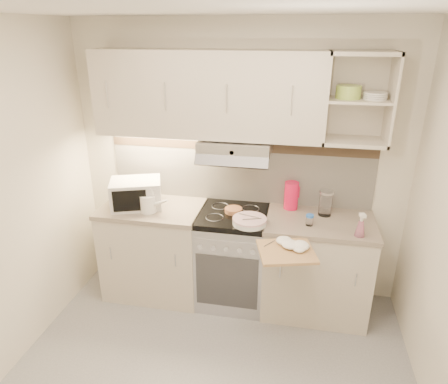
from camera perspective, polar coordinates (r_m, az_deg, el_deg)
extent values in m
cube|color=beige|center=(3.65, 2.16, 3.93)|extent=(3.00, 0.04, 2.50)
cube|color=white|center=(2.10, -3.99, 24.98)|extent=(3.00, 2.80, 0.04)
cube|color=silver|center=(3.66, 2.13, 3.44)|extent=(2.40, 0.02, 0.64)
cube|color=#3D2E21|center=(3.59, 2.16, 6.42)|extent=(2.40, 0.01, 0.08)
cube|color=beige|center=(3.39, -2.45, 13.78)|extent=(1.90, 0.34, 0.70)
cube|color=beige|center=(3.32, 18.65, 12.51)|extent=(0.50, 0.34, 0.70)
cylinder|color=#91B144|center=(3.30, 17.35, 13.49)|extent=(0.19, 0.19, 0.10)
cylinder|color=silver|center=(3.33, 20.80, 12.76)|extent=(0.18, 0.18, 0.06)
cube|color=#B7B7BC|center=(3.40, 1.68, 6.57)|extent=(0.60, 0.40, 0.12)
cube|color=beige|center=(3.91, -9.76, -8.31)|extent=(0.90, 0.60, 0.86)
cube|color=gray|center=(3.71, -10.21, -2.30)|extent=(0.92, 0.62, 0.04)
cube|color=beige|center=(3.70, 12.95, -10.50)|extent=(0.90, 0.60, 0.86)
cube|color=gray|center=(3.48, 13.58, -4.25)|extent=(0.92, 0.62, 0.04)
cube|color=#B7B7BC|center=(3.74, 1.24, -9.62)|extent=(0.60, 0.58, 0.85)
cube|color=black|center=(3.52, 1.30, -3.39)|extent=(0.60, 0.60, 0.05)
cube|color=silver|center=(3.68, -12.44, -0.19)|extent=(0.52, 0.46, 0.25)
cube|color=black|center=(3.55, -13.45, -1.17)|extent=(0.27, 0.11, 0.19)
cylinder|color=white|center=(3.57, -10.78, -1.60)|extent=(0.15, 0.15, 0.16)
cone|color=white|center=(3.50, -9.33, -1.60)|extent=(0.20, 0.09, 0.12)
torus|color=white|center=(3.53, -10.90, -0.09)|extent=(0.13, 0.05, 0.13)
cylinder|color=silver|center=(3.32, 3.66, -4.43)|extent=(0.28, 0.28, 0.02)
cylinder|color=silver|center=(3.31, 3.67, -4.15)|extent=(0.28, 0.28, 0.02)
cylinder|color=silver|center=(3.31, 3.68, -3.87)|extent=(0.28, 0.28, 0.02)
cube|color=silver|center=(3.30, 3.68, -3.68)|extent=(0.18, 0.04, 0.01)
cylinder|color=olive|center=(3.52, 1.36, -2.62)|extent=(0.15, 0.15, 0.04)
cylinder|color=#E61042|center=(3.60, 9.59, -0.49)|extent=(0.12, 0.12, 0.25)
cube|color=#E61042|center=(3.61, 10.54, 0.04)|extent=(0.03, 0.03, 0.10)
cylinder|color=white|center=(3.54, 14.29, -1.71)|extent=(0.11, 0.11, 0.20)
cylinder|color=#B7B7BC|center=(3.50, 14.46, -0.05)|extent=(0.12, 0.12, 0.02)
cylinder|color=white|center=(3.36, 12.12, -4.07)|extent=(0.06, 0.06, 0.07)
cylinder|color=blue|center=(3.34, 12.18, -3.35)|extent=(0.06, 0.06, 0.02)
cone|color=pink|center=(3.28, 18.90, -4.94)|extent=(0.08, 0.08, 0.13)
cube|color=tan|center=(3.02, 8.89, -8.40)|extent=(0.48, 0.45, 0.02)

